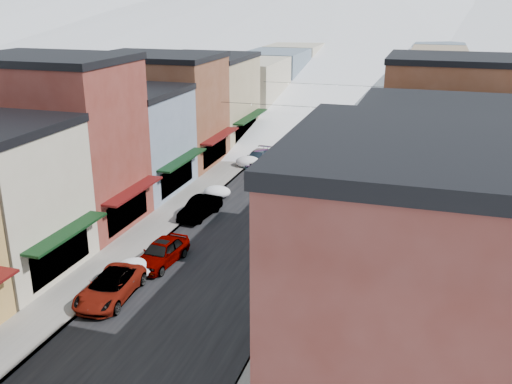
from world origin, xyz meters
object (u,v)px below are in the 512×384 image
Objects in this scene: car_white_suv at (110,287)px; car_silver_sedan at (162,252)px; car_green_sedan at (283,243)px; trash_can at (304,291)px; streetlamp_near at (339,171)px; car_dark_hatch at (200,208)px.

car_white_suv is 5.02m from car_silver_sedan.
car_green_sedan reaches higher than trash_can.
streetlamp_near reaches higher than trash_can.
car_silver_sedan is 9.95m from trash_can.
car_white_suv is at bearing -94.43° from car_silver_sedan.
trash_can is (10.57, 3.09, -0.16)m from car_white_suv.
streetlamp_near reaches higher than car_green_sedan.
trash_can is at bearing 112.30° from car_green_sedan.
car_silver_sedan is at bearing 77.04° from car_white_suv.
car_dark_hatch is 8.92m from car_green_sedan.
car_green_sedan is at bearing 34.49° from car_silver_sedan.
streetlamp_near is at bearing 37.22° from car_dark_hatch.
car_silver_sedan is at bearing -122.56° from streetlamp_near.
streetlamp_near is at bearing 58.99° from car_white_suv.
car_green_sedan is 0.90× the size of streetlamp_near.
car_green_sedan is at bearing 115.29° from trash_can.
car_white_suv reaches higher than car_green_sedan.
car_white_suv is 1.19× the size of streetlamp_near.
car_silver_sedan is at bearing 26.75° from car_green_sedan.
car_dark_hatch is at bearing 100.24° from car_silver_sedan.
car_white_suv is at bearing -83.25° from car_dark_hatch.
car_dark_hatch is at bearing 86.22° from car_white_suv.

